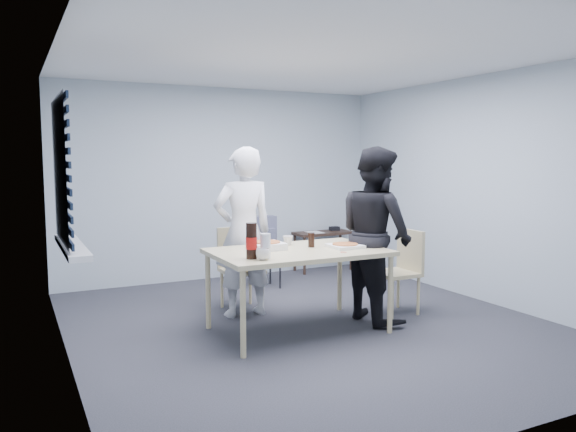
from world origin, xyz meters
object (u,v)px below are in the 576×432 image
side_table (323,237)px  dining_table (298,256)px  chair_right (402,265)px  backpack (265,232)px  mug_b (288,240)px  chair_far (239,262)px  person_white (243,232)px  stool (265,255)px  person_black (375,234)px  mug_a (263,254)px  soda_bottle (251,241)px

side_table → dining_table: bearing=-124.8°
chair_right → backpack: backpack is taller
mug_b → chair_far: bearing=108.8°
person_white → stool: (0.72, 1.06, -0.47)m
person_black → chair_far: bearing=46.3°
chair_far → mug_b: 0.83m
mug_a → person_white: bearing=76.8°
person_black → mug_a: size_ratio=14.39×
dining_table → person_black: 0.90m
chair_far → mug_a: (-0.31, -1.37, 0.32)m
chair_right → side_table: bearing=81.0°
chair_right → side_table: chair_right is taller
chair_right → person_white: (-1.56, 0.66, 0.37)m
mug_a → backpack: bearing=65.5°
chair_far → soda_bottle: 1.39m
person_white → person_black: 1.37m
chair_far → mug_a: bearing=-102.9°
dining_table → soda_bottle: bearing=-158.1°
dining_table → soda_bottle: 0.66m
stool → mug_a: (-0.96, -2.13, 0.42)m
dining_table → side_table: (1.67, 2.40, -0.23)m
person_black → backpack: 1.85m
person_white → side_table: (1.93, 1.67, -0.39)m
chair_far → side_table: chair_far is taller
stool → backpack: (0.00, -0.01, 0.30)m
dining_table → person_white: person_white is taller
dining_table → mug_a: size_ratio=13.14×
person_black → mug_b: person_black is taller
dining_table → chair_far: (-0.20, 1.04, -0.22)m
mug_a → stool: bearing=65.6°
stool → backpack: backpack is taller
stool → mug_b: mug_b is taller
side_table → stool: (-1.22, -0.61, -0.08)m
chair_far → stool: (0.65, 0.76, -0.10)m
mug_a → soda_bottle: 0.16m
chair_far → person_white: person_white is taller
person_white → person_black: same height
mug_b → soda_bottle: bearing=-139.0°
person_black → mug_b: (-0.84, 0.31, -0.05)m
dining_table → mug_a: mug_a is taller
chair_far → person_black: person_black is taller
dining_table → chair_right: 1.32m
person_black → soda_bottle: size_ratio=5.64×
chair_right → soda_bottle: size_ratio=2.83×
chair_right → soda_bottle: (-1.88, -0.31, 0.43)m
mug_a → mug_b: size_ratio=1.23×
person_black → stool: (-0.43, 1.80, -0.47)m
backpack → mug_b: (-0.41, -1.47, 0.12)m
person_white → mug_b: 0.53m
person_white → chair_far: bearing=-102.1°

